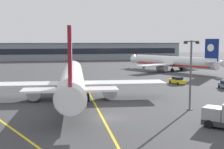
{
  "coord_description": "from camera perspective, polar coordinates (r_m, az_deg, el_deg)",
  "views": [
    {
      "loc": [
        -7.38,
        -37.85,
        10.01
      ],
      "look_at": [
        2.73,
        12.3,
        4.27
      ],
      "focal_mm": 48.77,
      "sensor_mm": 36.0,
      "label": 1
    }
  ],
  "objects": [
    {
      "name": "ground_plane",
      "position": [
        39.84,
        -0.35,
        -8.15
      ],
      "size": [
        400.0,
        400.0,
        0.0
      ],
      "primitive_type": "plane",
      "color": "#3D3D3F"
    },
    {
      "name": "taxiway_centreline",
      "position": [
        68.98,
        -5.14,
        -1.97
      ],
      "size": [
        6.21,
        179.91,
        0.01
      ],
      "primitive_type": "cube",
      "rotation": [
        0.0,
        0.0,
        -0.03
      ],
      "color": "yellow",
      "rests_on": "ground"
    },
    {
      "name": "terminal_building",
      "position": [
        159.58,
        -8.81,
        4.31
      ],
      "size": [
        121.23,
        12.4,
        8.8
      ],
      "color": "gray",
      "rests_on": "ground"
    },
    {
      "name": "apron_lamp_post",
      "position": [
        45.07,
        14.52,
        0.19
      ],
      "size": [
        2.24,
        0.9,
        10.03
      ],
      "color": "#515156",
      "rests_on": "ground"
    },
    {
      "name": "airliner_background",
      "position": [
        101.55,
        11.36,
        2.34
      ],
      "size": [
        27.44,
        34.24,
        10.5
      ],
      "color": "white",
      "rests_on": "ground"
    },
    {
      "name": "safety_cone_by_nose_gear",
      "position": [
        67.95,
        -6.77,
        -1.9
      ],
      "size": [
        0.44,
        0.44,
        0.55
      ],
      "color": "orange",
      "rests_on": "ground"
    },
    {
      "name": "airliner_foreground",
      "position": [
        51.69,
        -7.47,
        -1.04
      ],
      "size": [
        32.28,
        41.53,
        11.65
      ],
      "color": "white",
      "rests_on": "ground"
    },
    {
      "name": "service_car_second",
      "position": [
        71.92,
        12.14,
        -1.13
      ],
      "size": [
        2.73,
        4.49,
        1.79
      ],
      "color": "yellow",
      "rests_on": "ground"
    }
  ]
}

